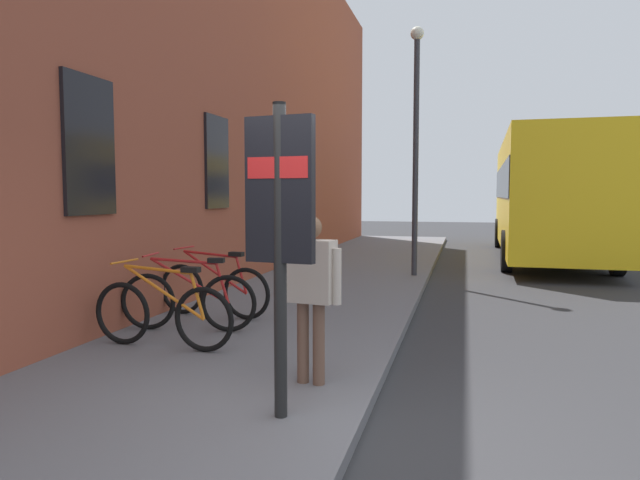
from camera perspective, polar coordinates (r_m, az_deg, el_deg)
ground at (r=9.98m, az=15.58°, el=-6.24°), size 60.00×60.00×0.00m
sidewalk_pavement at (r=12.20m, az=2.32°, el=-3.86°), size 24.00×3.50×0.12m
station_facade at (r=13.81m, az=-5.38°, el=14.89°), size 22.00×0.65×8.67m
bicycle_by_door at (r=6.68m, az=-15.35°, el=-7.07°), size 0.48×1.77×0.97m
bicycle_mid_rack at (r=7.44m, az=-12.93°, el=-5.85°), size 0.48×1.76×0.97m
bicycle_far_end at (r=8.22m, az=-10.49°, el=-4.83°), size 0.48×1.76×0.97m
transit_info_sign at (r=4.34m, az=-4.01°, el=3.00°), size 0.15×0.56×2.40m
city_bus at (r=17.74m, az=21.63°, el=4.46°), size 10.56×2.85×3.35m
pedestrian_by_facade at (r=5.17m, az=-0.92°, el=-4.19°), size 0.28×0.58×1.52m
street_lamp at (r=12.41m, az=9.52°, el=10.75°), size 0.28×0.28×5.19m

